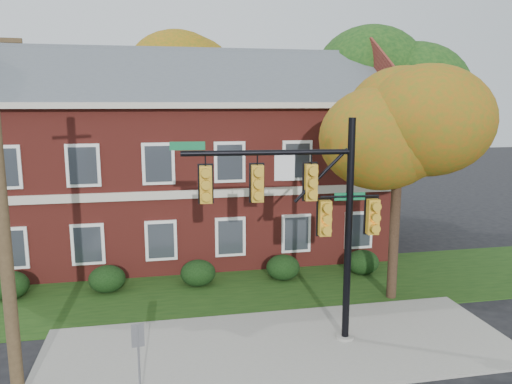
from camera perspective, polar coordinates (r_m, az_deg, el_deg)
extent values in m
plane|color=black|center=(14.76, 3.94, -19.17)|extent=(120.00, 120.00, 0.00)
cube|color=gray|center=(15.59, 2.93, -17.29)|extent=(14.00, 5.00, 0.08)
cube|color=#193811|center=(20.06, -0.64, -10.88)|extent=(30.00, 6.00, 0.04)
cube|color=maroon|center=(24.72, -7.81, 1.42)|extent=(18.00, 8.00, 7.00)
cube|color=beige|center=(24.44, -8.01, 9.84)|extent=(18.80, 8.80, 0.24)
cube|color=beige|center=(20.75, -7.10, -0.24)|extent=(18.00, 0.12, 0.35)
ellipsoid|color=black|center=(20.98, -26.34, -9.54)|extent=(1.40, 1.26, 1.05)
ellipsoid|color=black|center=(20.34, -16.65, -9.50)|extent=(1.40, 1.26, 1.05)
ellipsoid|color=black|center=(20.29, -6.64, -9.18)|extent=(1.40, 1.26, 1.05)
ellipsoid|color=black|center=(20.83, 3.10, -8.60)|extent=(1.40, 1.26, 1.05)
ellipsoid|color=black|center=(21.93, 12.08, -7.84)|extent=(1.40, 1.26, 1.05)
cylinder|color=black|center=(18.95, 15.57, -3.46)|extent=(0.36, 0.36, 5.76)
ellipsoid|color=#B04C0F|center=(18.46, 16.10, 7.47)|extent=(4.25, 4.25, 3.60)
ellipsoid|color=#B04C0F|center=(18.41, 18.48, 9.21)|extent=(3.50, 3.50, 3.00)
cylinder|color=black|center=(28.52, 14.71, 2.39)|extent=(0.36, 0.36, 7.04)
ellipsoid|color=#0E3311|center=(28.29, 15.11, 11.25)|extent=(5.95, 5.95, 5.04)
ellipsoid|color=#0E3311|center=(28.24, 17.28, 12.36)|extent=(4.90, 4.90, 4.20)
cylinder|color=black|center=(32.66, -6.95, 4.16)|extent=(0.36, 0.36, 7.68)
ellipsoid|color=#B9650F|center=(32.52, -7.14, 12.60)|extent=(6.46, 6.46, 5.47)
ellipsoid|color=#B9650F|center=(32.07, -5.34, 13.74)|extent=(5.32, 5.32, 4.56)
cylinder|color=gray|center=(16.24, 10.12, -16.11)|extent=(0.54, 0.54, 0.16)
cylinder|color=black|center=(15.07, 10.52, -4.68)|extent=(0.23, 0.23, 6.81)
cylinder|color=black|center=(14.08, 1.34, 4.52)|extent=(4.87, 0.49, 0.16)
cylinder|color=black|center=(14.83, 10.66, -0.50)|extent=(1.75, 0.20, 0.08)
cube|color=gold|center=(14.04, -5.76, 0.85)|extent=(0.45, 0.32, 1.13)
cube|color=gold|center=(14.15, 0.16, 0.97)|extent=(0.45, 0.32, 1.13)
cube|color=gold|center=(14.44, 6.30, 1.09)|extent=(0.45, 0.32, 1.13)
cube|color=silver|center=(14.21, 3.28, 2.78)|extent=(0.59, 0.08, 0.73)
cube|color=#0D6536|center=(13.90, -7.85, 5.24)|extent=(0.97, 0.11, 0.23)
cube|color=gold|center=(14.75, 7.88, -2.99)|extent=(0.45, 0.32, 1.13)
cube|color=gold|center=(15.19, 13.20, -2.77)|extent=(0.45, 0.32, 1.13)
cube|color=#0D6536|center=(14.83, 10.66, -0.50)|extent=(0.93, 0.10, 0.22)
cylinder|color=#44331F|center=(12.90, -27.03, -2.49)|extent=(0.34, 0.34, 9.30)
cylinder|color=slate|center=(12.95, -13.22, -18.66)|extent=(0.06, 0.06, 2.08)
cube|color=slate|center=(12.61, -13.36, -15.64)|extent=(0.30, 0.08, 0.59)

